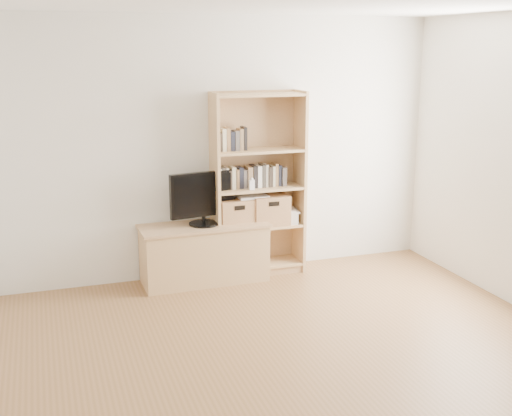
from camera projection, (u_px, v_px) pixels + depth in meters
name	position (u px, v px, depth m)	size (l,w,h in m)	color
floor	(323.00, 386.00, 4.47)	(4.50, 5.00, 0.01)	brown
back_wall	(223.00, 148.00, 6.45)	(4.50, 0.02, 2.60)	silver
tv_stand	(204.00, 254.00, 6.40)	(1.23, 0.46, 0.56)	tan
bookshelf	(258.00, 185.00, 6.48)	(0.94, 0.33, 1.87)	tan
television	(203.00, 198.00, 6.26)	(0.68, 0.05, 0.53)	black
books_row_mid	(258.00, 175.00, 6.48)	(0.88, 0.17, 0.23)	silver
books_row_upper	(238.00, 140.00, 6.33)	(0.38, 0.14, 0.20)	silver
baby_monitor	(252.00, 185.00, 6.35)	(0.05, 0.03, 0.10)	white
basket_left	(235.00, 213.00, 6.47)	(0.35, 0.29, 0.29)	olive
basket_right	(269.00, 209.00, 6.58)	(0.37, 0.31, 0.31)	olive
laptop	(252.00, 196.00, 6.48)	(0.30, 0.21, 0.02)	white
magazine_stack	(288.00, 216.00, 6.67)	(0.18, 0.26, 0.12)	silver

